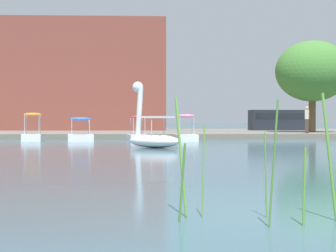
{
  "coord_description": "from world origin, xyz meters",
  "views": [
    {
      "loc": [
        -1.76,
        -6.71,
        1.18
      ],
      "look_at": [
        -0.88,
        20.7,
        0.9
      ],
      "focal_mm": 56.8,
      "sensor_mm": 36.0,
      "label": 1
    }
  ],
  "objects_px": {
    "pedal_boat_red": "(138,134)",
    "tree_broadleaf_right": "(312,71)",
    "pedal_boat_pink": "(186,134)",
    "parked_van": "(278,119)",
    "person_on_path": "(307,119)",
    "pedal_boat_blue": "(80,134)",
    "pedal_boat_orange": "(33,133)",
    "swan_boat": "(152,135)"
  },
  "relations": [
    {
      "from": "pedal_boat_orange",
      "to": "pedal_boat_pink",
      "type": "bearing_deg",
      "value": -1.96
    },
    {
      "from": "swan_boat",
      "to": "pedal_boat_orange",
      "type": "relative_size",
      "value": 1.43
    },
    {
      "from": "pedal_boat_pink",
      "to": "pedal_boat_blue",
      "type": "xyz_separation_m",
      "value": [
        -6.01,
        0.13,
        -0.0
      ]
    },
    {
      "from": "pedal_boat_red",
      "to": "swan_boat",
      "type": "bearing_deg",
      "value": -83.59
    },
    {
      "from": "pedal_boat_red",
      "to": "pedal_boat_orange",
      "type": "relative_size",
      "value": 1.0
    },
    {
      "from": "swan_boat",
      "to": "pedal_boat_blue",
      "type": "distance_m",
      "value": 8.31
    },
    {
      "from": "person_on_path",
      "to": "pedal_boat_red",
      "type": "bearing_deg",
      "value": -160.27
    },
    {
      "from": "pedal_boat_orange",
      "to": "parked_van",
      "type": "height_order",
      "value": "parked_van"
    },
    {
      "from": "pedal_boat_pink",
      "to": "person_on_path",
      "type": "relative_size",
      "value": 1.12
    },
    {
      "from": "pedal_boat_red",
      "to": "tree_broadleaf_right",
      "type": "bearing_deg",
      "value": 30.32
    },
    {
      "from": "pedal_boat_blue",
      "to": "pedal_boat_orange",
      "type": "bearing_deg",
      "value": 176.42
    },
    {
      "from": "pedal_boat_pink",
      "to": "pedal_boat_orange",
      "type": "distance_m",
      "value": 8.76
    },
    {
      "from": "parked_van",
      "to": "swan_boat",
      "type": "bearing_deg",
      "value": -116.12
    },
    {
      "from": "pedal_boat_orange",
      "to": "parked_van",
      "type": "relative_size",
      "value": 0.41
    },
    {
      "from": "pedal_boat_red",
      "to": "tree_broadleaf_right",
      "type": "relative_size",
      "value": 0.31
    },
    {
      "from": "pedal_boat_blue",
      "to": "pedal_boat_red",
      "type": "bearing_deg",
      "value": -0.49
    },
    {
      "from": "person_on_path",
      "to": "pedal_boat_blue",
      "type": "bearing_deg",
      "value": -164.67
    },
    {
      "from": "parked_van",
      "to": "pedal_boat_red",
      "type": "bearing_deg",
      "value": -128.1
    },
    {
      "from": "tree_broadleaf_right",
      "to": "person_on_path",
      "type": "height_order",
      "value": "tree_broadleaf_right"
    },
    {
      "from": "tree_broadleaf_right",
      "to": "person_on_path",
      "type": "distance_m",
      "value": 4.89
    },
    {
      "from": "pedal_boat_orange",
      "to": "person_on_path",
      "type": "height_order",
      "value": "person_on_path"
    },
    {
      "from": "pedal_boat_pink",
      "to": "parked_van",
      "type": "height_order",
      "value": "parked_van"
    },
    {
      "from": "pedal_boat_red",
      "to": "pedal_boat_pink",
      "type": "bearing_deg",
      "value": -2.08
    },
    {
      "from": "swan_boat",
      "to": "person_on_path",
      "type": "bearing_deg",
      "value": 47.79
    },
    {
      "from": "swan_boat",
      "to": "pedal_boat_blue",
      "type": "xyz_separation_m",
      "value": [
        -4.07,
        7.24,
        -0.15
      ]
    },
    {
      "from": "pedal_boat_pink",
      "to": "person_on_path",
      "type": "bearing_deg",
      "value": 26.2
    },
    {
      "from": "pedal_boat_pink",
      "to": "person_on_path",
      "type": "distance_m",
      "value": 9.12
    },
    {
      "from": "pedal_boat_red",
      "to": "tree_broadleaf_right",
      "type": "height_order",
      "value": "tree_broadleaf_right"
    },
    {
      "from": "swan_boat",
      "to": "pedal_boat_red",
      "type": "height_order",
      "value": "swan_boat"
    },
    {
      "from": "pedal_boat_pink",
      "to": "pedal_boat_orange",
      "type": "height_order",
      "value": "pedal_boat_orange"
    },
    {
      "from": "pedal_boat_pink",
      "to": "parked_van",
      "type": "xyz_separation_m",
      "value": [
        8.86,
        14.91,
        0.88
      ]
    },
    {
      "from": "pedal_boat_red",
      "to": "parked_van",
      "type": "distance_m",
      "value": 18.84
    },
    {
      "from": "pedal_boat_pink",
      "to": "parked_van",
      "type": "distance_m",
      "value": 17.37
    },
    {
      "from": "swan_boat",
      "to": "pedal_boat_red",
      "type": "bearing_deg",
      "value": 96.41
    },
    {
      "from": "pedal_boat_pink",
      "to": "tree_broadleaf_right",
      "type": "height_order",
      "value": "tree_broadleaf_right"
    },
    {
      "from": "pedal_boat_pink",
      "to": "pedal_boat_red",
      "type": "bearing_deg",
      "value": 177.92
    },
    {
      "from": "swan_boat",
      "to": "pedal_boat_orange",
      "type": "bearing_deg",
      "value": 132.58
    },
    {
      "from": "tree_broadleaf_right",
      "to": "person_on_path",
      "type": "xyz_separation_m",
      "value": [
        -1.34,
        -3.25,
        -3.4
      ]
    },
    {
      "from": "pedal_boat_pink",
      "to": "pedal_boat_blue",
      "type": "bearing_deg",
      "value": 178.78
    },
    {
      "from": "pedal_boat_blue",
      "to": "parked_van",
      "type": "relative_size",
      "value": 0.49
    },
    {
      "from": "person_on_path",
      "to": "parked_van",
      "type": "relative_size",
      "value": 0.36
    },
    {
      "from": "pedal_boat_orange",
      "to": "person_on_path",
      "type": "xyz_separation_m",
      "value": [
        16.9,
        3.71,
        0.83
      ]
    }
  ]
}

